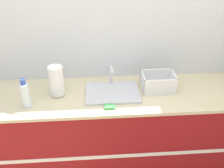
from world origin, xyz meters
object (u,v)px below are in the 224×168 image
object	(u,v)px
bottle_clear	(25,95)
paper_towel_roll	(56,81)
dish_rack	(158,84)
sink	(112,92)

from	to	relation	value
bottle_clear	paper_towel_roll	bearing A→B (deg)	34.01
paper_towel_roll	dish_rack	bearing A→B (deg)	1.60
sink	dish_rack	bearing A→B (deg)	5.27
sink	bottle_clear	world-z (taller)	bottle_clear
paper_towel_roll	dish_rack	size ratio (longest dim) A/B	0.95
paper_towel_roll	bottle_clear	world-z (taller)	paper_towel_roll
dish_rack	paper_towel_roll	bearing A→B (deg)	-178.40
dish_rack	bottle_clear	size ratio (longest dim) A/B	1.12
paper_towel_roll	bottle_clear	bearing A→B (deg)	-145.99
dish_rack	bottle_clear	xyz separation A→B (m)	(-1.17, -0.19, 0.06)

